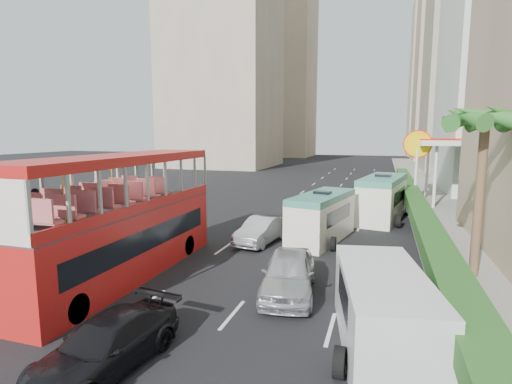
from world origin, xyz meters
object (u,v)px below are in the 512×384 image
at_px(double_decker_bus, 122,217).
at_px(van_asset, 334,213).
at_px(car_silver_lane_a, 261,243).
at_px(minibus_near, 322,217).
at_px(shell_station, 457,172).
at_px(car_black, 108,369).
at_px(panel_van_far, 384,188).
at_px(palm_tree, 479,198).
at_px(car_silver_lane_b, 288,294).
at_px(minibus_far, 382,198).
at_px(panel_van_near, 383,311).

bearing_deg(double_decker_bus, van_asset, 67.41).
bearing_deg(car_silver_lane_a, minibus_near, 36.41).
relative_size(car_silver_lane_a, shell_station, 0.53).
bearing_deg(double_decker_bus, car_black, -57.64).
distance_m(panel_van_far, palm_tree, 20.88).
bearing_deg(car_silver_lane_b, palm_tree, 20.46).
relative_size(van_asset, minibus_near, 0.84).
xyz_separation_m(minibus_far, palm_tree, (3.65, -10.87, 1.88)).
height_order(double_decker_bus, panel_van_far, double_decker_bus).
bearing_deg(car_black, minibus_near, 83.34).
height_order(van_asset, palm_tree, palm_tree).
distance_m(minibus_near, palm_tree, 8.29).
xyz_separation_m(car_silver_lane_a, panel_van_far, (6.34, 17.80, 0.95)).
bearing_deg(car_silver_lane_a, panel_van_near, -47.08).
relative_size(car_black, panel_van_near, 0.83).
xyz_separation_m(panel_van_far, shell_station, (5.72, -1.44, 1.80)).
bearing_deg(minibus_far, minibus_near, -105.29).
relative_size(car_silver_lane_a, car_silver_lane_b, 0.90).
distance_m(car_silver_lane_a, van_asset, 9.95).
bearing_deg(car_silver_lane_b, van_asset, 82.69).
bearing_deg(car_silver_lane_a, palm_tree, -6.37).
height_order(car_black, minibus_far, minibus_far).
relative_size(car_silver_lane_b, minibus_near, 0.79).
bearing_deg(car_silver_lane_b, car_silver_lane_a, 107.25).
bearing_deg(panel_van_far, minibus_near, -91.37).
distance_m(double_decker_bus, car_silver_lane_b, 7.41).
bearing_deg(palm_tree, minibus_near, 148.05).
xyz_separation_m(double_decker_bus, car_silver_lane_b, (6.95, 0.27, -2.53)).
bearing_deg(car_black, car_silver_lane_b, 68.20).
relative_size(double_decker_bus, minibus_far, 1.63).
bearing_deg(panel_van_far, palm_tree, -70.10).
distance_m(van_asset, shell_station, 11.83).
height_order(car_black, van_asset, van_asset).
relative_size(double_decker_bus, car_silver_lane_a, 2.61).
relative_size(van_asset, minibus_far, 0.74).
xyz_separation_m(car_silver_lane_a, van_asset, (2.80, 9.55, 0.00)).
height_order(car_black, palm_tree, palm_tree).
xyz_separation_m(car_black, van_asset, (3.06, 21.98, 0.00)).
relative_size(car_silver_lane_a, panel_van_near, 0.78).
xyz_separation_m(panel_van_near, shell_station, (5.73, 25.65, 1.67)).
distance_m(minibus_far, panel_van_near, 17.53).
relative_size(car_silver_lane_a, van_asset, 0.84).
xyz_separation_m(car_black, shell_station, (12.33, 28.79, 2.75)).
bearing_deg(car_silver_lane_a, panel_van_far, 78.99).
bearing_deg(shell_station, van_asset, -143.67).
distance_m(double_decker_bus, minibus_near, 10.88).
bearing_deg(minibus_far, panel_van_far, 99.47).
bearing_deg(panel_van_near, car_black, -165.06).
relative_size(car_black, palm_tree, 0.70).
relative_size(car_silver_lane_a, panel_van_far, 0.88).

